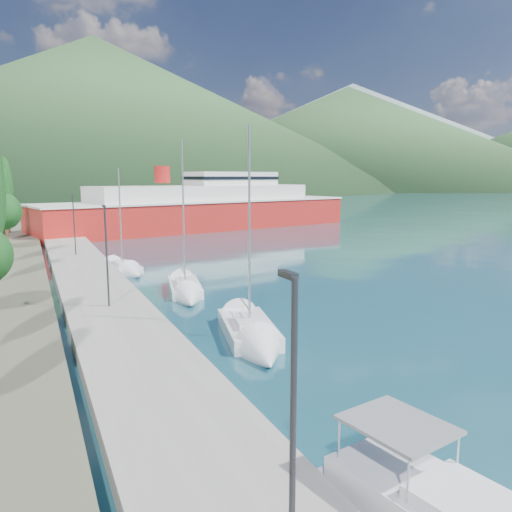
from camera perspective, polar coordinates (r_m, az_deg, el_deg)
name	(u,v)px	position (r m, az deg, el deg)	size (l,w,h in m)	color
ground	(84,210)	(135.50, -19.05, 4.94)	(1400.00, 1400.00, 0.00)	#184857
quay	(90,280)	(41.60, -18.48, -2.67)	(5.00, 88.00, 0.80)	gray
hills_far	(155,121)	(654.87, -11.43, 14.89)	(1480.00, 900.00, 180.00)	gray
hills_near	(179,124)	(404.78, -8.80, 14.69)	(1010.00, 520.00, 115.00)	#30542D
lamp_posts	(107,253)	(30.56, -16.64, 0.34)	(0.15, 45.56, 6.06)	#2D2D33
sailboat_near	(256,342)	(25.29, -0.02, -9.82)	(4.31, 8.75, 12.08)	silver
sailboat_mid	(187,294)	(35.89, -7.88, -4.27)	(3.84, 8.62, 12.01)	silver
sailboat_far	(128,271)	(45.37, -14.41, -1.68)	(3.42, 7.15, 10.09)	silver
ferry	(205,209)	(82.91, -5.83, 5.36)	(55.14, 23.56, 10.72)	#B21D18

